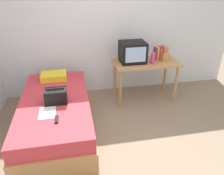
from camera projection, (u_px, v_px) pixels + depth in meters
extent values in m
plane|color=#84705B|center=(130.00, 156.00, 2.84)|extent=(8.00, 8.00, 0.00)
cube|color=silver|center=(104.00, 26.00, 4.00)|extent=(5.20, 0.10, 2.60)
cube|color=#B27F4C|center=(57.00, 120.00, 3.28)|extent=(1.00, 2.00, 0.33)
cube|color=#C63842|center=(55.00, 105.00, 3.16)|extent=(0.97, 1.94, 0.21)
cube|color=#B27F4C|center=(146.00, 62.00, 3.89)|extent=(1.16, 0.60, 0.04)
cylinder|color=#B27F4C|center=(120.00, 89.00, 3.77)|extent=(0.05, 0.05, 0.71)
cylinder|color=#B27F4C|center=(176.00, 84.00, 3.94)|extent=(0.05, 0.05, 0.71)
cylinder|color=#B27F4C|center=(115.00, 78.00, 4.19)|extent=(0.05, 0.05, 0.71)
cylinder|color=#B27F4C|center=(165.00, 74.00, 4.36)|extent=(0.05, 0.05, 0.71)
cube|color=black|center=(133.00, 52.00, 3.79)|extent=(0.44, 0.38, 0.36)
cube|color=#8CB2E0|center=(136.00, 55.00, 3.62)|extent=(0.35, 0.01, 0.26)
cylinder|color=#E53372|center=(153.00, 58.00, 3.74)|extent=(0.07, 0.07, 0.20)
cube|color=#7A3D89|center=(155.00, 53.00, 3.95)|extent=(0.03, 0.14, 0.22)
cube|color=gold|center=(157.00, 53.00, 3.95)|extent=(0.03, 0.14, 0.23)
cube|color=#B72D33|center=(158.00, 53.00, 3.96)|extent=(0.02, 0.14, 0.23)
cube|color=#CC7233|center=(160.00, 53.00, 3.97)|extent=(0.02, 0.17, 0.20)
cube|color=#B72D33|center=(161.00, 53.00, 3.97)|extent=(0.04, 0.16, 0.22)
cube|color=gray|center=(163.00, 52.00, 3.97)|extent=(0.03, 0.16, 0.25)
cube|color=#CC7233|center=(165.00, 52.00, 3.98)|extent=(0.04, 0.15, 0.24)
cube|color=#B27F4C|center=(166.00, 58.00, 3.84)|extent=(0.11, 0.02, 0.15)
cube|color=yellow|center=(54.00, 76.00, 3.72)|extent=(0.43, 0.31, 0.10)
cube|color=black|center=(56.00, 96.00, 2.99)|extent=(0.30, 0.20, 0.20)
cylinder|color=black|center=(55.00, 89.00, 2.94)|extent=(0.24, 0.02, 0.02)
cube|color=white|center=(47.00, 113.00, 2.79)|extent=(0.21, 0.29, 0.01)
cube|color=black|center=(57.00, 119.00, 2.65)|extent=(0.04, 0.16, 0.02)
cube|color=#B7B7BC|center=(46.00, 93.00, 3.26)|extent=(0.04, 0.14, 0.02)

